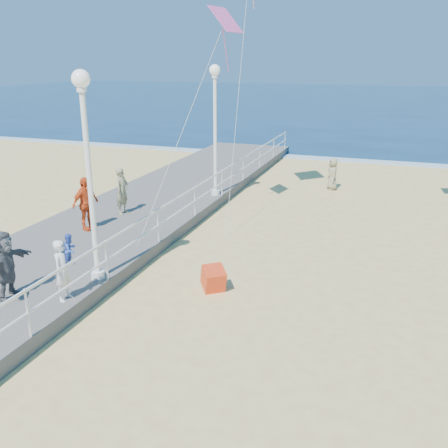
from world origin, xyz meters
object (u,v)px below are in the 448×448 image
(lamp_post_mid, at_px, (88,157))
(beach_walker_c, at_px, (333,174))
(spectator_6, at_px, (122,191))
(lamp_post_far, at_px, (215,117))
(woman_holding_toddler, at_px, (63,270))
(toddler_held, at_px, (70,250))
(spectator_3, at_px, (86,204))
(spectator_5, at_px, (6,265))
(box_kite, at_px, (213,281))

(lamp_post_mid, relative_size, beach_walker_c, 3.52)
(spectator_6, bearing_deg, lamp_post_far, -29.36)
(woman_holding_toddler, xyz_separation_m, toddler_held, (0.15, 0.15, 0.49))
(lamp_post_mid, xyz_separation_m, woman_holding_toddler, (-0.05, -1.31, -2.50))
(lamp_post_far, bearing_deg, spectator_3, -113.98)
(spectator_5, bearing_deg, lamp_post_mid, -47.72)
(beach_walker_c, bearing_deg, toddler_held, -41.69)
(woman_holding_toddler, height_order, spectator_5, spectator_5)
(lamp_post_mid, height_order, toddler_held, lamp_post_mid)
(toddler_held, height_order, spectator_5, spectator_5)
(spectator_5, distance_m, box_kite, 5.18)
(beach_walker_c, bearing_deg, spectator_5, -46.39)
(spectator_6, bearing_deg, toddler_held, -156.41)
(lamp_post_far, height_order, toddler_held, lamp_post_far)
(lamp_post_mid, xyz_separation_m, spectator_6, (-2.33, 5.33, -2.39))
(lamp_post_far, xyz_separation_m, toddler_held, (0.10, -10.16, -2.01))
(lamp_post_far, distance_m, woman_holding_toddler, 10.61)
(lamp_post_mid, xyz_separation_m, spectator_5, (-1.41, -1.67, -2.41))
(spectator_3, relative_size, box_kite, 3.03)
(toddler_held, xyz_separation_m, beach_walker_c, (4.28, 14.26, -0.89))
(spectator_3, distance_m, spectator_5, 5.10)
(spectator_3, relative_size, spectator_6, 1.05)
(spectator_5, bearing_deg, toddler_held, -78.97)
(woman_holding_toddler, xyz_separation_m, spectator_3, (-2.49, 4.61, 0.15))
(box_kite, bearing_deg, woman_holding_toddler, -178.57)
(spectator_3, bearing_deg, lamp_post_far, -10.05)
(lamp_post_mid, bearing_deg, spectator_3, 127.57)
(woman_holding_toddler, bearing_deg, beach_walker_c, -19.23)
(spectator_6, bearing_deg, beach_walker_c, -37.78)
(lamp_post_mid, distance_m, spectator_6, 6.29)
(spectator_6, bearing_deg, box_kite, -126.28)
(spectator_5, relative_size, box_kite, 2.85)
(toddler_held, bearing_deg, beach_walker_c, -18.84)
(woman_holding_toddler, relative_size, toddler_held, 1.90)
(spectator_3, xyz_separation_m, box_kite, (5.42, -2.24, -1.01))
(spectator_3, relative_size, spectator_5, 1.06)
(beach_walker_c, height_order, box_kite, beach_walker_c)
(lamp_post_far, relative_size, woman_holding_toddler, 3.50)
(toddler_held, relative_size, beach_walker_c, 0.53)
(lamp_post_mid, height_order, woman_holding_toddler, lamp_post_mid)
(woman_holding_toddler, xyz_separation_m, box_kite, (2.93, 2.37, -0.86))
(spectator_5, bearing_deg, spectator_3, 5.19)
(spectator_3, bearing_deg, spectator_5, -153.31)
(lamp_post_far, height_order, beach_walker_c, lamp_post_far)
(spectator_3, distance_m, spectator_6, 2.04)
(woman_holding_toddler, height_order, toddler_held, toddler_held)
(toddler_held, xyz_separation_m, spectator_3, (-2.64, 4.46, -0.34))
(lamp_post_mid, bearing_deg, spectator_6, 113.62)
(spectator_6, relative_size, box_kite, 2.90)
(spectator_3, bearing_deg, spectator_6, 8.16)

